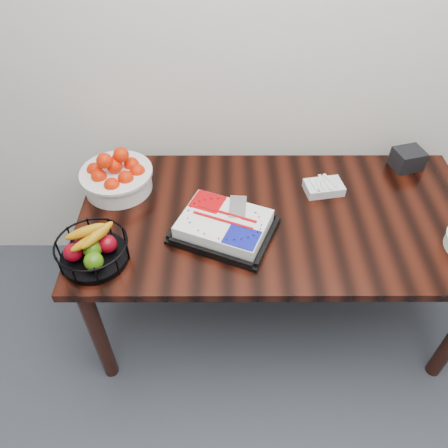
{
  "coord_description": "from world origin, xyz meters",
  "views": [
    {
      "loc": [
        -0.25,
        0.57,
        2.1
      ],
      "look_at": [
        -0.25,
        1.86,
        0.83
      ],
      "focal_mm": 35.0,
      "sensor_mm": 36.0,
      "label": 1
    }
  ],
  "objects_px": {
    "cake_tray": "(224,226)",
    "napkin_box": "(408,159)",
    "tangerine_bowl": "(116,173)",
    "table": "(277,228)",
    "fruit_basket": "(92,249)"
  },
  "relations": [
    {
      "from": "napkin_box",
      "to": "fruit_basket",
      "type": "bearing_deg",
      "value": -156.87
    },
    {
      "from": "table",
      "to": "fruit_basket",
      "type": "relative_size",
      "value": 6.2
    },
    {
      "from": "cake_tray",
      "to": "napkin_box",
      "type": "xyz_separation_m",
      "value": [
        0.92,
        0.46,
        0.01
      ]
    },
    {
      "from": "table",
      "to": "napkin_box",
      "type": "height_order",
      "value": "napkin_box"
    },
    {
      "from": "table",
      "to": "fruit_basket",
      "type": "xyz_separation_m",
      "value": [
        -0.77,
        -0.27,
        0.15
      ]
    },
    {
      "from": "tangerine_bowl",
      "to": "table",
      "type": "bearing_deg",
      "value": -13.69
    },
    {
      "from": "table",
      "to": "napkin_box",
      "type": "xyz_separation_m",
      "value": [
        0.67,
        0.35,
        0.14
      ]
    },
    {
      "from": "table",
      "to": "cake_tray",
      "type": "relative_size",
      "value": 3.57
    },
    {
      "from": "fruit_basket",
      "to": "napkin_box",
      "type": "relative_size",
      "value": 2.1
    },
    {
      "from": "table",
      "to": "tangerine_bowl",
      "type": "xyz_separation_m",
      "value": [
        -0.75,
        0.18,
        0.18
      ]
    },
    {
      "from": "cake_tray",
      "to": "tangerine_bowl",
      "type": "relative_size",
      "value": 1.49
    },
    {
      "from": "cake_tray",
      "to": "napkin_box",
      "type": "height_order",
      "value": "napkin_box"
    },
    {
      "from": "napkin_box",
      "to": "cake_tray",
      "type": "bearing_deg",
      "value": -153.3
    },
    {
      "from": "cake_tray",
      "to": "table",
      "type": "bearing_deg",
      "value": 24.64
    },
    {
      "from": "fruit_basket",
      "to": "cake_tray",
      "type": "bearing_deg",
      "value": 16.39
    }
  ]
}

